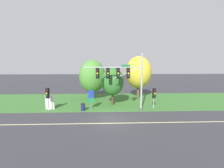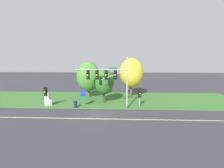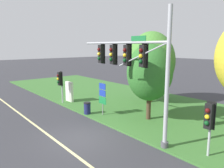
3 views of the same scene
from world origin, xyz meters
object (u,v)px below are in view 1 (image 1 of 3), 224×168
tree_left_of_mast (113,81)px  traffic_signal_mast (123,77)px  tree_behind_signpost (138,72)px  info_kiosk (50,102)px  pedestrian_signal_near_kerb (47,95)px  route_sign_post (91,98)px  tree_nearest_road (92,76)px  trash_bin (83,107)px  pedestrian_signal_further_along (154,94)px

tree_left_of_mast → traffic_signal_mast: bearing=-68.0°
tree_left_of_mast → tree_behind_signpost: 6.71m
info_kiosk → tree_behind_signpost: bearing=26.6°
pedestrian_signal_near_kerb → info_kiosk: size_ratio=1.57×
route_sign_post → tree_behind_signpost: (7.65, 6.62, 2.97)m
tree_nearest_road → tree_behind_signpost: size_ratio=0.90×
pedestrian_signal_near_kerb → tree_left_of_mast: size_ratio=0.55×
traffic_signal_mast → route_sign_post: traffic_signal_mast is taller
tree_nearest_road → tree_behind_signpost: tree_behind_signpost is taller
route_sign_post → tree_nearest_road: tree_nearest_road is taller
tree_left_of_mast → info_kiosk: tree_left_of_mast is taller
tree_behind_signpost → info_kiosk: tree_behind_signpost is taller
tree_nearest_road → trash_bin: tree_nearest_road is taller
route_sign_post → trash_bin: (-0.96, -0.78, -1.06)m
tree_left_of_mast → trash_bin: tree_left_of_mast is taller
tree_nearest_road → route_sign_post: bearing=-86.9°
tree_nearest_road → info_kiosk: 8.26m
tree_left_of_mast → trash_bin: bearing=-144.5°
pedestrian_signal_further_along → tree_nearest_road: (-8.70, 6.03, 1.92)m
pedestrian_signal_near_kerb → info_kiosk: bearing=95.4°
tree_left_of_mast → tree_behind_signpost: size_ratio=0.75×
route_sign_post → tree_behind_signpost: tree_behind_signpost is taller
pedestrian_signal_near_kerb → tree_behind_signpost: bearing=30.1°
pedestrian_signal_near_kerb → route_sign_post: pedestrian_signal_near_kerb is taller
tree_behind_signpost → tree_left_of_mast: bearing=-135.7°
traffic_signal_mast → tree_nearest_road: size_ratio=1.12×
route_sign_post → info_kiosk: size_ratio=1.33×
traffic_signal_mast → route_sign_post: 4.99m
pedestrian_signal_near_kerb → trash_bin: 4.63m
info_kiosk → traffic_signal_mast: bearing=-5.4°
tree_nearest_road → trash_bin: bearing=-95.5°
tree_behind_signpost → trash_bin: bearing=-139.3°
tree_behind_signpost → trash_bin: (-8.61, -7.40, -4.03)m
tree_behind_signpost → trash_bin: size_ratio=7.85×
tree_behind_signpost → route_sign_post: bearing=-139.1°
trash_bin → pedestrian_signal_further_along: bearing=4.2°
tree_left_of_mast → pedestrian_signal_near_kerb: bearing=-160.8°
tree_left_of_mast → trash_bin: size_ratio=5.87×
tree_left_of_mast → tree_nearest_road: bearing=129.3°
tree_behind_signpost → trash_bin: 12.05m
route_sign_post → tree_left_of_mast: (2.91, 1.99, 1.89)m
pedestrian_signal_near_kerb → trash_bin: size_ratio=3.20×
info_kiosk → trash_bin: size_ratio=2.04×
traffic_signal_mast → trash_bin: bearing=179.6°
pedestrian_signal_further_along → info_kiosk: (-13.76, 0.18, -0.98)m
info_kiosk → tree_nearest_road: bearing=49.1°
traffic_signal_mast → tree_left_of_mast: traffic_signal_mast is taller
pedestrian_signal_near_kerb → route_sign_post: (5.29, 0.87, -0.61)m
traffic_signal_mast → tree_left_of_mast: bearing=112.0°
trash_bin → tree_behind_signpost: bearing=40.7°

